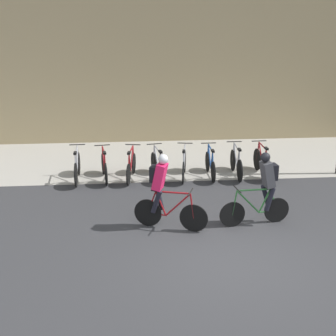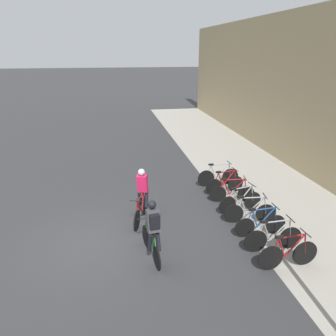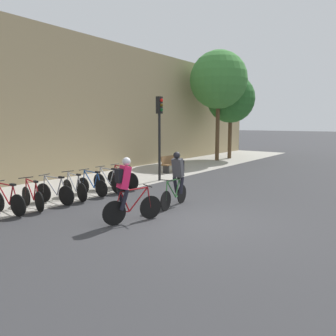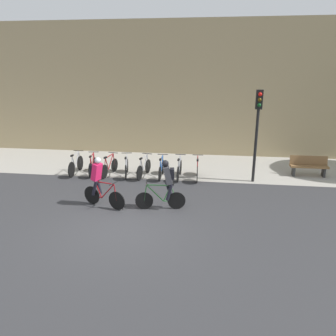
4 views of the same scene
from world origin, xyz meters
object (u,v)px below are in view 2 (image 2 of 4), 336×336
object	(u,v)px
cyclist_grey	(153,229)
cyclist_pink	(142,193)
parked_bike_4	(250,212)
parked_bike_7	(288,254)
parked_bike_1	(225,184)
parked_bike_0	(218,176)
parked_bike_2	(232,192)
parked_bike_3	(240,201)
parked_bike_6	(273,237)
parked_bike_5	(261,224)

from	to	relation	value
cyclist_grey	cyclist_pink	bearing A→B (deg)	-179.53
parked_bike_4	parked_bike_7	world-z (taller)	parked_bike_7
parked_bike_1	parked_bike_0	bearing A→B (deg)	-179.96
cyclist_pink	parked_bike_1	bearing A→B (deg)	113.83
parked_bike_2	parked_bike_7	xyz separation A→B (m)	(3.94, 0.00, 0.02)
parked_bike_3	parked_bike_2	bearing A→B (deg)	-179.95
cyclist_grey	parked_bike_2	distance (m)	4.55
parked_bike_0	parked_bike_6	world-z (taller)	parked_bike_0
parked_bike_2	parked_bike_3	bearing A→B (deg)	0.05
cyclist_pink	parked_bike_1	world-z (taller)	cyclist_pink
parked_bike_0	parked_bike_7	size ratio (longest dim) A/B	1.04
parked_bike_3	parked_bike_4	world-z (taller)	parked_bike_3
cyclist_grey	parked_bike_1	xyz separation A→B (m)	(-3.82, 3.34, -0.55)
parked_bike_0	parked_bike_6	xyz separation A→B (m)	(4.73, -0.00, -0.01)
cyclist_pink	cyclist_grey	bearing A→B (deg)	0.47
cyclist_pink	parked_bike_4	distance (m)	3.52
parked_bike_1	parked_bike_4	distance (m)	2.36
parked_bike_1	parked_bike_7	size ratio (longest dim) A/B	0.95
parked_bike_0	parked_bike_1	size ratio (longest dim) A/B	1.09
parked_bike_2	parked_bike_6	xyz separation A→B (m)	(3.15, 0.00, 0.01)
parked_bike_5	parked_bike_7	bearing A→B (deg)	0.05
parked_bike_4	parked_bike_5	world-z (taller)	parked_bike_4
parked_bike_3	parked_bike_5	world-z (taller)	parked_bike_3
parked_bike_4	parked_bike_6	bearing A→B (deg)	0.02
parked_bike_1	cyclist_pink	bearing A→B (deg)	-66.17
parked_bike_1	parked_bike_7	world-z (taller)	parked_bike_7
cyclist_grey	parked_bike_3	size ratio (longest dim) A/B	1.07
cyclist_pink	parked_bike_5	size ratio (longest dim) A/B	1.09
parked_bike_0	cyclist_grey	bearing A→B (deg)	-35.98
cyclist_grey	parked_bike_6	world-z (taller)	cyclist_grey
parked_bike_0	parked_bike_3	bearing A→B (deg)	-0.00
parked_bike_3	parked_bike_4	bearing A→B (deg)	-0.04
cyclist_pink	parked_bike_3	size ratio (longest dim) A/B	1.08
cyclist_pink	parked_bike_5	world-z (taller)	cyclist_pink
cyclist_pink	parked_bike_2	world-z (taller)	cyclist_pink
parked_bike_1	parked_bike_3	xyz separation A→B (m)	(1.58, -0.00, 0.00)
parked_bike_6	parked_bike_7	size ratio (longest dim) A/B	1.02
parked_bike_2	parked_bike_5	world-z (taller)	same
parked_bike_2	parked_bike_7	bearing A→B (deg)	0.02
parked_bike_4	parked_bike_5	size ratio (longest dim) A/B	1.03
parked_bike_0	parked_bike_3	world-z (taller)	parked_bike_0
cyclist_grey	parked_bike_1	size ratio (longest dim) A/B	1.10
parked_bike_5	parked_bike_2	bearing A→B (deg)	-179.99
parked_bike_2	parked_bike_3	distance (m)	0.79
parked_bike_0	parked_bike_1	xyz separation A→B (m)	(0.79, 0.00, -0.02)
cyclist_pink	parked_bike_7	world-z (taller)	cyclist_pink
parked_bike_1	parked_bike_3	bearing A→B (deg)	-0.02
parked_bike_2	parked_bike_7	world-z (taller)	parked_bike_7
parked_bike_0	parked_bike_4	xyz separation A→B (m)	(3.15, -0.00, -0.02)
parked_bike_0	parked_bike_5	size ratio (longest dim) A/B	1.07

